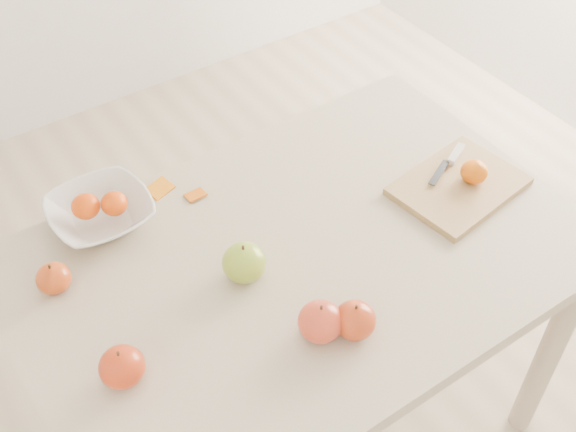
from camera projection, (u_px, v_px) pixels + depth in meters
ground at (298, 428)px, 2.06m from camera, size 3.50×3.50×0.00m
table at (301, 283)px, 1.60m from camera, size 1.20×0.80×0.75m
cutting_board at (459, 186)px, 1.66m from camera, size 0.31×0.25×0.02m
board_tangerine at (474, 172)px, 1.64m from camera, size 0.06×0.06×0.05m
fruit_bowl at (101, 213)px, 1.58m from camera, size 0.22×0.22×0.05m
bowl_tangerine_near at (86, 206)px, 1.55m from camera, size 0.06×0.06×0.05m
bowl_tangerine_far at (114, 203)px, 1.56m from camera, size 0.06×0.06×0.05m
orange_peel_a at (160, 190)px, 1.66m from camera, size 0.07×0.06×0.01m
orange_peel_b at (196, 196)px, 1.65m from camera, size 0.05×0.04×0.01m
paring_knife at (453, 157)px, 1.71m from camera, size 0.16×0.08×0.01m
apple_green at (244, 263)px, 1.46m from camera, size 0.09×0.09×0.08m
apple_red_a at (54, 278)px, 1.44m from camera, size 0.07×0.07×0.06m
apple_red_c at (355, 320)px, 1.36m from camera, size 0.08×0.08×0.07m
apple_red_e at (321, 322)px, 1.35m from camera, size 0.09×0.09×0.08m
apple_red_d at (122, 367)px, 1.29m from camera, size 0.08×0.08×0.08m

